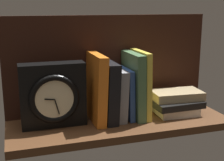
{
  "coord_description": "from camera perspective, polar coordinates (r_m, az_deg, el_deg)",
  "views": [
    {
      "loc": [
        -33.44,
        -95.42,
        38.39
      ],
      "look_at": [
        -1.9,
        3.08,
        13.42
      ],
      "focal_mm": 51.09,
      "sensor_mm": 36.0,
      "label": 1
    }
  ],
  "objects": [
    {
      "name": "book_stack_side",
      "position": [
        1.16,
        11.37,
        -3.81
      ],
      "size": [
        18.77,
        13.16,
        8.15
      ],
      "color": "beige",
      "rests_on": "ground_plane"
    },
    {
      "name": "book_green_romantic",
      "position": [
        1.09,
        3.84,
        -0.84
      ],
      "size": [
        3.49,
        16.01,
        22.47
      ],
      "primitive_type": "cube",
      "rotation": [
        0.0,
        -0.03,
        0.0
      ],
      "color": "#476B44",
      "rests_on": "ground_plane"
    },
    {
      "name": "book_yellow_seinlanguage",
      "position": [
        1.1,
        5.14,
        -0.59
      ],
      "size": [
        2.4,
        15.3,
        23.0
      ],
      "primitive_type": "cube",
      "rotation": [
        0.0,
        -0.02,
        0.0
      ],
      "color": "gold",
      "rests_on": "ground_plane"
    },
    {
      "name": "book_blue_modern",
      "position": [
        1.09,
        2.53,
        -2.27
      ],
      "size": [
        2.2,
        12.84,
        17.22
      ],
      "primitive_type": "cube",
      "rotation": [
        0.0,
        -0.03,
        0.0
      ],
      "color": "#2D4C8E",
      "rests_on": "ground_plane"
    },
    {
      "name": "back_panel",
      "position": [
        1.14,
        -0.46,
        2.97
      ],
      "size": [
        73.99,
        1.2,
        34.64
      ],
      "primitive_type": "cube",
      "color": "black",
      "rests_on": "ground_plane"
    },
    {
      "name": "book_gray_chess",
      "position": [
        1.08,
        1.12,
        -2.41
      ],
      "size": [
        4.0,
        13.57,
        17.25
      ],
      "primitive_type": "cube",
      "rotation": [
        0.0,
        0.04,
        0.0
      ],
      "color": "gray",
      "rests_on": "ground_plane"
    },
    {
      "name": "book_orange_pandolfini",
      "position": [
        1.05,
        -2.84,
        -1.35
      ],
      "size": [
        4.07,
        16.71,
        22.65
      ],
      "primitive_type": "cube",
      "rotation": [
        0.0,
        0.04,
        0.0
      ],
      "color": "orange",
      "rests_on": "ground_plane"
    },
    {
      "name": "ground_plane",
      "position": [
        1.09,
        1.46,
        -7.84
      ],
      "size": [
        73.99,
        25.28,
        2.5
      ],
      "primitive_type": "cube",
      "color": "#4C2D19"
    },
    {
      "name": "framed_clock",
      "position": [
        1.02,
        -10.47,
        -2.67
      ],
      "size": [
        20.48,
        7.58,
        20.48
      ],
      "color": "black",
      "rests_on": "ground_plane"
    },
    {
      "name": "book_black_skeptic",
      "position": [
        1.07,
        -0.86,
        -1.86
      ],
      "size": [
        4.61,
        16.36,
        20.07
      ],
      "primitive_type": "cube",
      "rotation": [
        0.0,
        0.04,
        0.0
      ],
      "color": "black",
      "rests_on": "ground_plane"
    }
  ]
}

